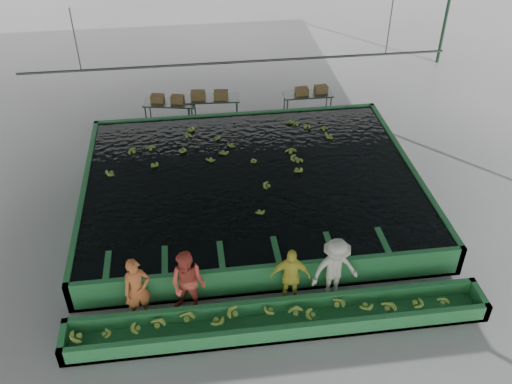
{
  "coord_description": "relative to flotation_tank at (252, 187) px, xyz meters",
  "views": [
    {
      "loc": [
        -1.73,
        -12.44,
        10.59
      ],
      "look_at": [
        0.0,
        0.5,
        1.0
      ],
      "focal_mm": 40.0,
      "sensor_mm": 36.0,
      "label": 1
    }
  ],
  "objects": [
    {
      "name": "sorting_trough",
      "position": [
        0.0,
        -5.1,
        -0.2
      ],
      "size": [
        10.0,
        1.0,
        0.5
      ],
      "primitive_type": null,
      "color": "#27763A",
      "rests_on": "ground"
    },
    {
      "name": "trough_bananas",
      "position": [
        0.0,
        -5.1,
        -0.05
      ],
      "size": [
        9.45,
        0.63,
        0.13
      ],
      "primitive_type": null,
      "color": "olive",
      "rests_on": "sorting_trough"
    },
    {
      "name": "box_stack_right",
      "position": [
        2.94,
        5.19,
        0.4
      ],
      "size": [
        1.26,
        0.47,
        0.27
      ],
      "primitive_type": null,
      "rotation": [
        0.0,
        0.0,
        0.1
      ],
      "color": "brown",
      "rests_on": "packing_table_right"
    },
    {
      "name": "rail_hanger_left",
      "position": [
        -5.0,
        3.5,
        3.55
      ],
      "size": [
        0.04,
        0.04,
        2.0
      ],
      "primitive_type": "cylinder",
      "color": "#59605B",
      "rests_on": "shed_roof"
    },
    {
      "name": "tank_water",
      "position": [
        0.0,
        -0.0,
        0.4
      ],
      "size": [
        9.7,
        7.7,
        0.0
      ],
      "primitive_type": "cube",
      "color": "black",
      "rests_on": "flotation_tank"
    },
    {
      "name": "packing_table_left",
      "position": [
        -2.38,
        5.12,
        -0.02
      ],
      "size": [
        2.03,
        1.13,
        0.87
      ],
      "primitive_type": null,
      "rotation": [
        0.0,
        0.0,
        -0.2
      ],
      "color": "#59605B",
      "rests_on": "ground"
    },
    {
      "name": "cableway_rail",
      "position": [
        0.0,
        3.5,
        2.55
      ],
      "size": [
        0.08,
        0.08,
        14.0
      ],
      "primitive_type": "cylinder",
      "color": "#59605B",
      "rests_on": "shed_roof"
    },
    {
      "name": "shed_posts",
      "position": [
        0.0,
        -1.5,
        2.05
      ],
      "size": [
        20.0,
        22.0,
        5.0
      ],
      "primitive_type": null,
      "color": "#183521",
      "rests_on": "ground"
    },
    {
      "name": "floating_bananas",
      "position": [
        0.0,
        0.8,
        0.4
      ],
      "size": [
        9.25,
        6.31,
        0.13
      ],
      "primitive_type": null,
      "color": "olive",
      "rests_on": "tank_water"
    },
    {
      "name": "worker_b",
      "position": [
        -2.05,
        -4.3,
        0.47
      ],
      "size": [
        1.1,
        0.99,
        1.84
      ],
      "primitive_type": "imported",
      "rotation": [
        0.0,
        0.0,
        -0.4
      ],
      "color": "#D0503E",
      "rests_on": "ground"
    },
    {
      "name": "worker_c",
      "position": [
        0.39,
        -4.3,
        0.38
      ],
      "size": [
        1.02,
        0.54,
        1.67
      ],
      "primitive_type": "imported",
      "rotation": [
        0.0,
        0.0,
        -0.14
      ],
      "color": "#DFDC45",
      "rests_on": "ground"
    },
    {
      "name": "ground",
      "position": [
        0.0,
        -1.5,
        -0.45
      ],
      "size": [
        80.0,
        80.0,
        0.0
      ],
      "primitive_type": "plane",
      "color": "gray",
      "rests_on": "ground"
    },
    {
      "name": "flotation_tank",
      "position": [
        0.0,
        0.0,
        0.0
      ],
      "size": [
        10.0,
        8.0,
        0.9
      ],
      "primitive_type": null,
      "color": "#27763A",
      "rests_on": "ground"
    },
    {
      "name": "rail_hanger_right",
      "position": [
        5.0,
        3.5,
        3.55
      ],
      "size": [
        0.04,
        0.04,
        2.0
      ],
      "primitive_type": "cylinder",
      "color": "#59605B",
      "rests_on": "shed_roof"
    },
    {
      "name": "worker_d",
      "position": [
        1.49,
        -4.3,
        0.46
      ],
      "size": [
        1.25,
        0.82,
        1.82
      ],
      "primitive_type": "imported",
      "rotation": [
        0.0,
        0.0,
        0.12
      ],
      "color": "beige",
      "rests_on": "ground"
    },
    {
      "name": "packing_table_mid",
      "position": [
        -0.81,
        5.21,
        0.01
      ],
      "size": [
        2.05,
        0.93,
        0.91
      ],
      "primitive_type": null,
      "rotation": [
        0.0,
        0.0,
        -0.06
      ],
      "color": "#59605B",
      "rests_on": "ground"
    },
    {
      "name": "shed_roof",
      "position": [
        0.0,
        -1.5,
        4.55
      ],
      "size": [
        20.0,
        22.0,
        0.04
      ],
      "primitive_type": "cube",
      "color": "slate",
      "rests_on": "shed_posts"
    },
    {
      "name": "packing_table_right",
      "position": [
        2.81,
        5.2,
        -0.03
      ],
      "size": [
        1.86,
        0.74,
        0.84
      ],
      "primitive_type": null,
      "rotation": [
        0.0,
        0.0,
        -0.0
      ],
      "color": "#59605B",
      "rests_on": "ground"
    },
    {
      "name": "box_stack_mid",
      "position": [
        -0.91,
        5.13,
        0.46
      ],
      "size": [
        1.4,
        0.53,
        0.29
      ],
      "primitive_type": null,
      "rotation": [
        0.0,
        0.0,
        -0.11
      ],
      "color": "brown",
      "rests_on": "packing_table_mid"
    },
    {
      "name": "box_stack_left",
      "position": [
        -2.45,
        5.16,
        0.42
      ],
      "size": [
        1.26,
        0.61,
        0.26
      ],
      "primitive_type": null,
      "rotation": [
        0.0,
        0.0,
        -0.24
      ],
      "color": "brown",
      "rests_on": "packing_table_left"
    },
    {
      "name": "worker_a",
      "position": [
        -3.24,
        -4.3,
        0.43
      ],
      "size": [
        0.74,
        0.6,
        1.76
      ],
      "primitive_type": "imported",
      "rotation": [
        0.0,
        0.0,
        0.31
      ],
      "color": "#D06B34",
      "rests_on": "ground"
    }
  ]
}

